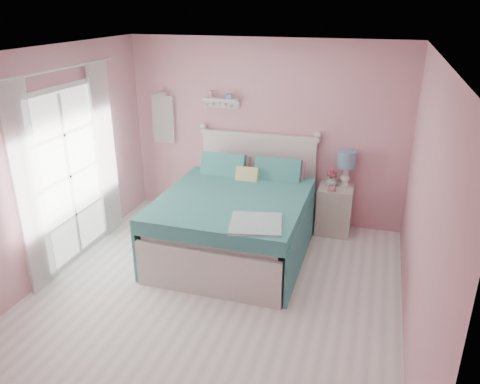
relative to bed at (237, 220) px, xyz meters
The scene contains 13 objects.
floor 1.21m from the bed, 86.20° to the right, with size 4.50×4.50×0.00m, color silver.
room_shell 1.62m from the bed, 86.20° to the right, with size 4.50×4.50×4.50m.
bed is the anchor object (origin of this frame).
nightstand 1.45m from the bed, 36.92° to the left, with size 0.47×0.46×0.67m.
table_lamp 1.69m from the bed, 37.33° to the left, with size 0.25×0.25×0.50m.
vase 1.44m from the bed, 39.37° to the left, with size 0.16×0.16×0.16m, color silver.
teacup 1.36m from the bed, 33.16° to the left, with size 0.09×0.09×0.07m, color pink.
roses 1.47m from the bed, 39.29° to the left, with size 0.14×0.11×0.12m.
wall_shelf 1.77m from the bed, 117.51° to the left, with size 0.50×0.15×0.25m.
hanging_dress 2.06m from the bed, 144.54° to the left, with size 0.34×0.03×0.72m, color white.
french_door 2.13m from the bed, 158.95° to the right, with size 0.04×1.32×2.16m.
curtain_near 2.48m from the bed, 141.39° to the right, with size 0.04×0.40×2.32m, color white.
curtain_far 1.99m from the bed, behind, with size 0.04×0.40×2.32m, color white.
Camera 1 is at (1.54, -4.07, 3.04)m, focal length 35.00 mm.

